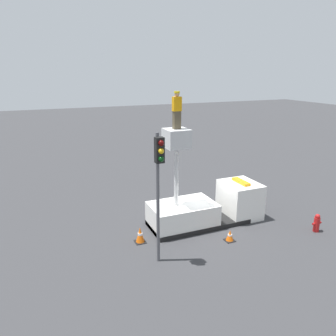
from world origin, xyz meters
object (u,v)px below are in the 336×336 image
at_px(bucket_truck, 206,206).
at_px(traffic_cone_curbside, 230,236).
at_px(traffic_cone_rear, 140,235).
at_px(fire_hydrant, 317,223).
at_px(worker, 177,110).
at_px(traffic_light_pole, 159,174).

distance_m(bucket_truck, traffic_cone_curbside, 2.30).
bearing_deg(traffic_cone_rear, fire_hydrant, -15.97).
height_order(worker, traffic_cone_rear, worker).
relative_size(traffic_cone_rear, traffic_cone_curbside, 1.39).
distance_m(traffic_cone_rear, traffic_cone_curbside, 4.28).
relative_size(bucket_truck, fire_hydrant, 6.47).
distance_m(bucket_truck, worker, 5.42).
xyz_separation_m(fire_hydrant, traffic_cone_rear, (-8.55, 2.45, -0.09)).
relative_size(worker, traffic_light_pole, 0.31).
relative_size(bucket_truck, traffic_cone_curbside, 11.13).
bearing_deg(fire_hydrant, traffic_cone_rear, 164.03).
distance_m(traffic_light_pole, traffic_cone_curbside, 5.28).
bearing_deg(traffic_light_pole, worker, 53.26).
relative_size(fire_hydrant, traffic_cone_curbside, 1.72).
bearing_deg(fire_hydrant, bucket_truck, 146.27).
xyz_separation_m(bucket_truck, fire_hydrant, (4.63, -3.09, -0.48)).
height_order(bucket_truck, worker, worker).
bearing_deg(traffic_cone_rear, bucket_truck, 9.35).
bearing_deg(traffic_cone_rear, traffic_cone_curbside, -21.20).
height_order(worker, traffic_light_pole, worker).
bearing_deg(worker, bucket_truck, 0.00).
bearing_deg(worker, traffic_light_pole, -126.74).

